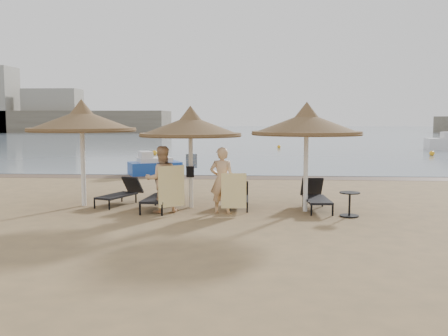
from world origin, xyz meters
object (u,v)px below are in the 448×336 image
at_px(palapa_left, 82,121).
at_px(side_table, 349,205).
at_px(palapa_center, 191,127).
at_px(lounger_far_left, 121,193).
at_px(lounger_near_left, 161,194).
at_px(pedal_boat, 154,166).
at_px(person_right, 222,175).
at_px(palapa_right, 307,124).
at_px(lounger_far_right, 315,196).
at_px(lounger_near_right, 239,196).
at_px(person_left, 161,174).

bearing_deg(palapa_left, side_table, -8.55).
distance_m(palapa_center, lounger_far_left, 3.12).
bearing_deg(side_table, lounger_near_left, 170.53).
xyz_separation_m(lounger_far_left, pedal_boat, (-0.69, 8.32, 0.05)).
xyz_separation_m(lounger_near_left, person_right, (1.88, -0.65, 0.68)).
height_order(palapa_center, person_right, palapa_center).
distance_m(palapa_center, lounger_near_left, 2.23).
height_order(palapa_center, palapa_right, palapa_right).
xyz_separation_m(lounger_far_left, lounger_near_left, (1.41, -0.65, 0.06)).
bearing_deg(palapa_right, palapa_center, 173.30).
xyz_separation_m(palapa_center, palapa_right, (3.42, -0.40, 0.08)).
distance_m(palapa_right, lounger_far_right, 2.20).
bearing_deg(palapa_left, lounger_near_left, -6.52).
bearing_deg(side_table, palapa_right, 148.06).
bearing_deg(lounger_near_left, pedal_boat, 107.34).
relative_size(lounger_near_right, side_table, 2.48).
xyz_separation_m(palapa_center, person_left, (-0.74, -0.83, -1.35)).
height_order(palapa_left, lounger_far_right, palapa_left).
bearing_deg(person_right, lounger_far_left, -19.55).
relative_size(palapa_center, person_left, 1.40).
xyz_separation_m(side_table, pedal_boat, (-7.53, 9.88, 0.10)).
relative_size(lounger_near_left, person_left, 0.97).
xyz_separation_m(palapa_center, pedal_boat, (-2.96, 8.76, -2.04)).
relative_size(lounger_near_left, pedal_boat, 0.77).
bearing_deg(person_left, pedal_boat, -97.09).
bearing_deg(palapa_right, person_left, -174.10).
height_order(lounger_near_left, person_left, person_left).
bearing_deg(side_table, person_left, 176.93).
relative_size(palapa_center, lounger_near_right, 1.85).
xyz_separation_m(lounger_near_left, person_left, (0.13, -0.62, 0.69)).
bearing_deg(palapa_right, palapa_left, 175.97).
distance_m(lounger_far_left, pedal_boat, 8.35).
distance_m(palapa_right, side_table, 2.60).
bearing_deg(lounger_near_right, palapa_left, 179.86).
height_order(palapa_left, palapa_center, palapa_left).
bearing_deg(person_left, palapa_left, -39.21).
xyz_separation_m(palapa_left, lounger_far_right, (7.12, -0.09, -2.23)).
xyz_separation_m(lounger_far_left, person_left, (1.53, -1.27, 0.75)).
height_order(lounger_near_right, lounger_far_right, lounger_far_right).
bearing_deg(person_right, pedal_boat, -65.58).
relative_size(lounger_near_left, person_right, 0.98).
bearing_deg(palapa_left, lounger_far_right, -0.71).
bearing_deg(lounger_far_left, lounger_far_right, 16.47).
relative_size(palapa_left, lounger_far_left, 1.73).
distance_m(lounger_far_left, person_left, 2.13).
bearing_deg(side_table, lounger_far_left, 167.18).
relative_size(palapa_right, pedal_boat, 1.15).
xyz_separation_m(lounger_far_right, person_left, (-4.50, -0.82, 0.72)).
bearing_deg(side_table, palapa_center, 166.26).
distance_m(lounger_far_right, person_right, 2.96).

